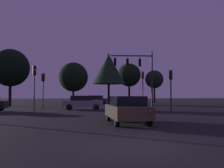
% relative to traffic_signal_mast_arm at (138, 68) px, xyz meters
% --- Properties ---
extents(ground_plane, '(168.00, 168.00, 0.00)m').
position_rel_traffic_signal_mast_arm_xyz_m(ground_plane, '(-4.65, 4.20, -4.68)').
color(ground_plane, black).
rests_on(ground_plane, ground).
extents(traffic_signal_mast_arm, '(5.48, 0.57, 6.72)m').
position_rel_traffic_signal_mast_arm_xyz_m(traffic_signal_mast_arm, '(0.00, 0.00, 0.00)').
color(traffic_signal_mast_arm, '#232326').
rests_on(traffic_signal_mast_arm, ground).
extents(traffic_light_corner_left, '(0.33, 0.37, 4.61)m').
position_rel_traffic_signal_mast_arm_xyz_m(traffic_light_corner_left, '(1.36, 3.00, -1.43)').
color(traffic_light_corner_left, '#232326').
rests_on(traffic_light_corner_left, ground).
extents(traffic_light_corner_right, '(0.35, 0.38, 3.96)m').
position_rel_traffic_signal_mast_arm_xyz_m(traffic_light_corner_right, '(2.07, -5.18, -1.86)').
color(traffic_light_corner_right, '#232326').
rests_on(traffic_light_corner_right, ground).
extents(traffic_light_median, '(0.35, 0.38, 4.02)m').
position_rel_traffic_signal_mast_arm_xyz_m(traffic_light_median, '(-10.80, 0.58, -1.82)').
color(traffic_light_median, '#232326').
rests_on(traffic_light_median, ground).
extents(traffic_light_far_side, '(0.36, 0.39, 4.39)m').
position_rel_traffic_signal_mast_arm_xyz_m(traffic_light_far_side, '(-10.92, -3.74, -1.57)').
color(traffic_light_far_side, '#232326').
rests_on(traffic_light_far_side, ground).
extents(car_nearside_lane, '(2.08, 4.44, 1.52)m').
position_rel_traffic_signal_mast_arm_xyz_m(car_nearside_lane, '(-3.83, -14.12, -3.88)').
color(car_nearside_lane, '#473828').
rests_on(car_nearside_lane, ground).
extents(car_crossing_right, '(4.35, 1.78, 1.52)m').
position_rel_traffic_signal_mast_arm_xyz_m(car_crossing_right, '(-6.35, -1.11, -3.89)').
color(car_crossing_right, gray).
rests_on(car_crossing_right, ground).
extents(car_far_lane, '(4.33, 3.17, 1.52)m').
position_rel_traffic_signal_mast_arm_xyz_m(car_far_lane, '(-4.09, 13.12, -3.89)').
color(car_far_lane, '#232328').
rests_on(car_far_lane, ground).
extents(tree_behind_sign, '(4.61, 4.61, 7.85)m').
position_rel_traffic_signal_mast_arm_xyz_m(tree_behind_sign, '(2.71, 19.57, 0.84)').
color(tree_behind_sign, black).
rests_on(tree_behind_sign, ground).
extents(tree_left_far, '(5.55, 5.55, 7.78)m').
position_rel_traffic_signal_mast_arm_xyz_m(tree_left_far, '(-8.14, 18.97, 0.31)').
color(tree_left_far, black).
rests_on(tree_left_far, ground).
extents(tree_center_horizon, '(5.30, 5.30, 8.08)m').
position_rel_traffic_signal_mast_arm_xyz_m(tree_center_horizon, '(-16.49, 8.00, 0.74)').
color(tree_center_horizon, black).
rests_on(tree_center_horizon, ground).
extents(tree_right_cluster, '(3.56, 3.56, 6.45)m').
position_rel_traffic_signal_mast_arm_xyz_m(tree_right_cluster, '(7.57, 18.74, -0.04)').
color(tree_right_cluster, black).
rests_on(tree_right_cluster, ground).
extents(tree_lot_edge, '(4.35, 4.35, 7.07)m').
position_rel_traffic_signal_mast_arm_xyz_m(tree_lot_edge, '(-2.91, 4.52, 0.37)').
color(tree_lot_edge, black).
rests_on(tree_lot_edge, ground).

